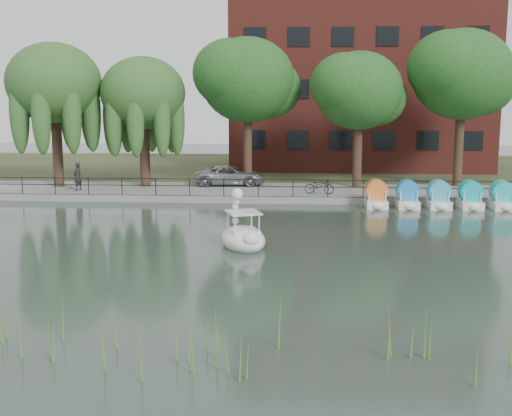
# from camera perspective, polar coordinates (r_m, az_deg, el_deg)

# --- Properties ---
(ground_plane) EXTENTS (120.00, 120.00, 0.00)m
(ground_plane) POSITION_cam_1_polar(r_m,az_deg,el_deg) (24.15, -1.84, -4.65)
(ground_plane) COLOR #415049
(promenade) EXTENTS (40.00, 6.00, 0.40)m
(promenade) POSITION_cam_1_polar(r_m,az_deg,el_deg) (39.77, 0.46, 1.40)
(promenade) COLOR gray
(promenade) RESTS_ON ground_plane
(kerb) EXTENTS (40.00, 0.25, 0.40)m
(kerb) POSITION_cam_1_polar(r_m,az_deg,el_deg) (36.86, 0.18, 0.73)
(kerb) COLOR gray
(kerb) RESTS_ON ground_plane
(land_strip) EXTENTS (60.00, 22.00, 0.36)m
(land_strip) POSITION_cam_1_polar(r_m,az_deg,el_deg) (53.64, 1.36, 3.57)
(land_strip) COLOR #47512D
(land_strip) RESTS_ON ground_plane
(railing) EXTENTS (32.00, 0.05, 1.00)m
(railing) POSITION_cam_1_polar(r_m,az_deg,el_deg) (36.92, 0.20, 2.22)
(railing) COLOR black
(railing) RESTS_ON promenade
(apartment_building) EXTENTS (20.00, 10.07, 18.00)m
(apartment_building) POSITION_cam_1_polar(r_m,az_deg,el_deg) (53.54, 9.11, 13.28)
(apartment_building) COLOR #4C1E16
(apartment_building) RESTS_ON land_strip
(willow_left) EXTENTS (5.88, 5.88, 9.01)m
(willow_left) POSITION_cam_1_polar(r_m,az_deg,el_deg) (42.64, -17.52, 10.52)
(willow_left) COLOR #473323
(willow_left) RESTS_ON promenade
(willow_mid) EXTENTS (5.32, 5.32, 8.15)m
(willow_mid) POSITION_cam_1_polar(r_m,az_deg,el_deg) (41.45, -10.01, 9.99)
(willow_mid) COLOR #473323
(willow_mid) RESTS_ON promenade
(broadleaf_center) EXTENTS (6.00, 6.00, 9.25)m
(broadleaf_center) POSITION_cam_1_polar(r_m,az_deg,el_deg) (41.41, -0.77, 11.26)
(broadleaf_center) COLOR #473323
(broadleaf_center) RESTS_ON promenade
(broadleaf_right) EXTENTS (5.40, 5.40, 8.32)m
(broadleaf_right) POSITION_cam_1_polar(r_m,az_deg,el_deg) (40.93, 9.15, 10.21)
(broadleaf_right) COLOR #473323
(broadleaf_right) RESTS_ON promenade
(broadleaf_far) EXTENTS (6.30, 6.30, 9.71)m
(broadleaf_far) POSITION_cam_1_polar(r_m,az_deg,el_deg) (43.00, 17.89, 11.19)
(broadleaf_far) COLOR #473323
(broadleaf_far) RESTS_ON promenade
(minivan) EXTENTS (2.72, 5.34, 1.45)m
(minivan) POSITION_cam_1_polar(r_m,az_deg,el_deg) (41.49, -2.30, 3.03)
(minivan) COLOR gray
(minivan) RESTS_ON promenade
(bicycle) EXTENTS (0.86, 1.79, 1.00)m
(bicycle) POSITION_cam_1_polar(r_m,az_deg,el_deg) (37.97, 5.65, 2.02)
(bicycle) COLOR gray
(bicycle) RESTS_ON promenade
(pedestrian) EXTENTS (0.72, 0.85, 1.98)m
(pedestrian) POSITION_cam_1_polar(r_m,az_deg,el_deg) (40.53, -15.58, 2.89)
(pedestrian) COLOR black
(pedestrian) RESTS_ON promenade
(swan_boat) EXTENTS (2.55, 3.14, 2.31)m
(swan_boat) POSITION_cam_1_polar(r_m,az_deg,el_deg) (26.19, -1.19, -2.37)
(swan_boat) COLOR white
(swan_boat) RESTS_ON ground_plane
(pedal_boat_row) EXTENTS (7.95, 1.70, 1.40)m
(pedal_boat_row) POSITION_cam_1_polar(r_m,az_deg,el_deg) (36.64, 15.93, 0.94)
(pedal_boat_row) COLOR white
(pedal_boat_row) RESTS_ON ground_plane
(reed_bank) EXTENTS (24.00, 2.40, 1.20)m
(reed_bank) POSITION_cam_1_polar(r_m,az_deg,el_deg) (14.81, 2.28, -11.74)
(reed_bank) COLOR #669938
(reed_bank) RESTS_ON ground_plane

